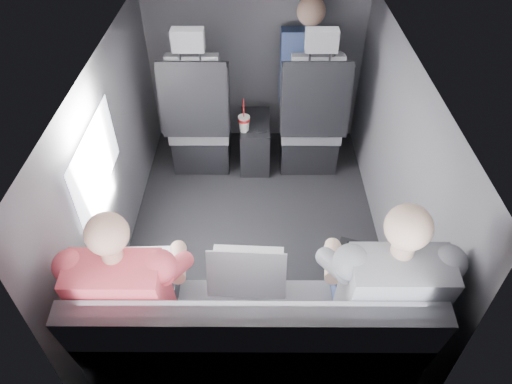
{
  "coord_description": "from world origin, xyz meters",
  "views": [
    {
      "loc": [
        0.02,
        -2.3,
        2.46
      ],
      "look_at": [
        0.01,
        -0.05,
        0.45
      ],
      "focal_mm": 32.0,
      "sensor_mm": 36.0,
      "label": 1
    }
  ],
  "objects_px": {
    "front_seat_right": "(310,125)",
    "front_seat_left": "(200,124)",
    "passenger_rear_left": "(135,290)",
    "center_console": "(255,142)",
    "passenger_front_right": "(307,69)",
    "laptop_black": "(373,265)",
    "laptop_silver": "(247,269)",
    "laptop_white": "(138,266)",
    "passenger_rear_right": "(379,288)",
    "rear_bench": "(253,343)",
    "soda_cup": "(244,123)"
  },
  "relations": [
    {
      "from": "rear_bench",
      "to": "passenger_rear_left",
      "type": "bearing_deg",
      "value": 170.62
    },
    {
      "from": "front_seat_right",
      "to": "passenger_rear_left",
      "type": "distance_m",
      "value": 2.09
    },
    {
      "from": "passenger_rear_left",
      "to": "passenger_rear_right",
      "type": "height_order",
      "value": "passenger_rear_right"
    },
    {
      "from": "laptop_white",
      "to": "passenger_front_right",
      "type": "xyz_separation_m",
      "value": [
        1.01,
        1.92,
        0.13
      ]
    },
    {
      "from": "passenger_front_right",
      "to": "laptop_black",
      "type": "bearing_deg",
      "value": -84.09
    },
    {
      "from": "front_seat_left",
      "to": "passenger_rear_right",
      "type": "relative_size",
      "value": 0.99
    },
    {
      "from": "front_seat_right",
      "to": "laptop_silver",
      "type": "distance_m",
      "value": 1.77
    },
    {
      "from": "rear_bench",
      "to": "laptop_silver",
      "type": "distance_m",
      "value": 0.4
    },
    {
      "from": "rear_bench",
      "to": "front_seat_left",
      "type": "bearing_deg",
      "value": 103.31
    },
    {
      "from": "passenger_rear_right",
      "to": "laptop_white",
      "type": "bearing_deg",
      "value": 173.09
    },
    {
      "from": "laptop_silver",
      "to": "laptop_white",
      "type": "bearing_deg",
      "value": 177.99
    },
    {
      "from": "rear_bench",
      "to": "center_console",
      "type": "bearing_deg",
      "value": 90.0
    },
    {
      "from": "center_console",
      "to": "rear_bench",
      "type": "height_order",
      "value": "rear_bench"
    },
    {
      "from": "laptop_white",
      "to": "passenger_front_right",
      "type": "relative_size",
      "value": 0.35
    },
    {
      "from": "center_console",
      "to": "passenger_rear_right",
      "type": "height_order",
      "value": "passenger_rear_right"
    },
    {
      "from": "front_seat_left",
      "to": "center_console",
      "type": "relative_size",
      "value": 2.64
    },
    {
      "from": "soda_cup",
      "to": "passenger_rear_right",
      "type": "xyz_separation_m",
      "value": [
        0.7,
        -1.72,
        0.18
      ]
    },
    {
      "from": "front_seat_left",
      "to": "front_seat_right",
      "type": "height_order",
      "value": "same"
    },
    {
      "from": "passenger_rear_left",
      "to": "center_console",
      "type": "bearing_deg",
      "value": 72.67
    },
    {
      "from": "laptop_silver",
      "to": "front_seat_left",
      "type": "bearing_deg",
      "value": 103.95
    },
    {
      "from": "laptop_white",
      "to": "passenger_front_right",
      "type": "height_order",
      "value": "passenger_front_right"
    },
    {
      "from": "laptop_black",
      "to": "front_seat_right",
      "type": "bearing_deg",
      "value": 95.61
    },
    {
      "from": "front_seat_left",
      "to": "center_console",
      "type": "height_order",
      "value": "front_seat_left"
    },
    {
      "from": "laptop_black",
      "to": "passenger_rear_left",
      "type": "xyz_separation_m",
      "value": [
        -1.19,
        -0.15,
        -0.0
      ]
    },
    {
      "from": "front_seat_left",
      "to": "laptop_white",
      "type": "xyz_separation_m",
      "value": [
        -0.14,
        -1.66,
        0.23
      ]
    },
    {
      "from": "center_console",
      "to": "passenger_rear_left",
      "type": "height_order",
      "value": "passenger_rear_left"
    },
    {
      "from": "center_console",
      "to": "front_seat_right",
      "type": "bearing_deg",
      "value": -5.07
    },
    {
      "from": "laptop_black",
      "to": "passenger_rear_right",
      "type": "distance_m",
      "value": 0.16
    },
    {
      "from": "passenger_rear_right",
      "to": "passenger_front_right",
      "type": "relative_size",
      "value": 1.41
    },
    {
      "from": "front_seat_right",
      "to": "front_seat_left",
      "type": "bearing_deg",
      "value": 180.0
    },
    {
      "from": "soda_cup",
      "to": "passenger_rear_right",
      "type": "bearing_deg",
      "value": -67.94
    },
    {
      "from": "front_seat_right",
      "to": "rear_bench",
      "type": "distance_m",
      "value": 1.96
    },
    {
      "from": "passenger_rear_right",
      "to": "laptop_silver",
      "type": "bearing_deg",
      "value": 168.89
    },
    {
      "from": "front_seat_left",
      "to": "passenger_rear_left",
      "type": "xyz_separation_m",
      "value": [
        -0.13,
        -1.81,
        0.23
      ]
    },
    {
      "from": "laptop_silver",
      "to": "front_seat_right",
      "type": "bearing_deg",
      "value": 73.99
    },
    {
      "from": "front_seat_right",
      "to": "laptop_white",
      "type": "bearing_deg",
      "value": -122.06
    },
    {
      "from": "laptop_black",
      "to": "passenger_front_right",
      "type": "relative_size",
      "value": 0.47
    },
    {
      "from": "rear_bench",
      "to": "laptop_silver",
      "type": "relative_size",
      "value": 4.07
    },
    {
      "from": "laptop_silver",
      "to": "laptop_black",
      "type": "xyz_separation_m",
      "value": [
        0.64,
        0.03,
        -0.0
      ]
    },
    {
      "from": "front_seat_right",
      "to": "laptop_black",
      "type": "height_order",
      "value": "front_seat_right"
    },
    {
      "from": "front_seat_left",
      "to": "laptop_silver",
      "type": "height_order",
      "value": "front_seat_left"
    },
    {
      "from": "center_console",
      "to": "laptop_silver",
      "type": "bearing_deg",
      "value": -91.08
    },
    {
      "from": "passenger_rear_left",
      "to": "passenger_rear_right",
      "type": "relative_size",
      "value": 0.96
    },
    {
      "from": "laptop_silver",
      "to": "rear_bench",
      "type": "bearing_deg",
      "value": -81.63
    },
    {
      "from": "front_seat_right",
      "to": "laptop_silver",
      "type": "relative_size",
      "value": 3.22
    },
    {
      "from": "passenger_rear_left",
      "to": "passenger_front_right",
      "type": "height_order",
      "value": "passenger_front_right"
    },
    {
      "from": "front_seat_left",
      "to": "soda_cup",
      "type": "bearing_deg",
      "value": -13.83
    },
    {
      "from": "laptop_silver",
      "to": "passenger_rear_left",
      "type": "distance_m",
      "value": 0.56
    },
    {
      "from": "soda_cup",
      "to": "laptop_silver",
      "type": "xyz_separation_m",
      "value": [
        0.06,
        -1.59,
        0.17
      ]
    },
    {
      "from": "front_seat_right",
      "to": "laptop_black",
      "type": "relative_size",
      "value": 2.97
    }
  ]
}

